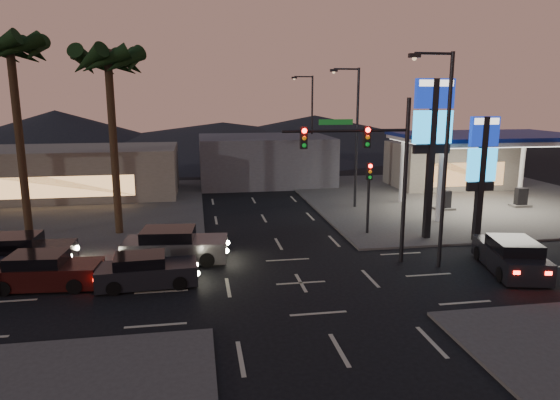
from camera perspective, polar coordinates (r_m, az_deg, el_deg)
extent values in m
plane|color=black|center=(22.26, 2.40, -9.46)|extent=(140.00, 140.00, 0.00)
cube|color=#47443F|center=(42.37, 19.33, 0.23)|extent=(24.00, 24.00, 0.12)
cube|color=#47443F|center=(38.93, -26.77, -1.36)|extent=(24.00, 24.00, 0.12)
cylinder|color=silver|center=(33.53, 17.83, 1.67)|extent=(0.36, 0.36, 5.00)
cylinder|color=silver|center=(38.88, 13.80, 3.22)|extent=(0.36, 0.36, 5.00)
cylinder|color=silver|center=(43.81, 25.92, 3.31)|extent=(0.36, 0.36, 5.00)
cube|color=silver|center=(38.28, 22.73, 6.59)|extent=(12.00, 8.00, 0.50)
cube|color=white|center=(38.30, 22.69, 6.15)|extent=(11.60, 7.60, 0.06)
cube|color=navy|center=(38.27, 22.74, 6.82)|extent=(12.20, 8.20, 0.25)
cube|color=black|center=(37.37, 18.30, -0.02)|extent=(0.80, 0.50, 1.40)
cube|color=black|center=(40.51, 25.83, 0.27)|extent=(0.80, 0.50, 1.40)
cube|color=#726B5B|center=(47.34, 18.72, 3.81)|extent=(10.00, 6.00, 4.00)
cube|color=black|center=(29.03, 16.82, 4.24)|extent=(0.35, 0.35, 9.00)
cube|color=navy|center=(28.82, 17.27, 11.54)|extent=(2.20, 0.30, 1.60)
cube|color=white|center=(28.82, 17.34, 12.64)|extent=(1.98, 0.32, 0.35)
cube|color=#189CEC|center=(28.86, 17.05, 7.98)|extent=(2.20, 0.30, 1.80)
cube|color=black|center=(28.96, 16.91, 5.61)|extent=(2.09, 0.28, 0.50)
cube|color=black|center=(29.52, 21.92, 2.04)|extent=(0.35, 0.35, 7.00)
cube|color=navy|center=(29.22, 22.33, 7.26)|extent=(1.60, 0.30, 1.60)
cube|color=white|center=(29.19, 22.41, 8.34)|extent=(1.44, 0.32, 0.35)
cube|color=#189CEC|center=(29.39, 22.06, 3.77)|extent=(1.60, 0.30, 1.80)
cube|color=black|center=(29.56, 21.88, 1.47)|extent=(1.52, 0.28, 0.50)
cylinder|color=black|center=(24.71, 14.08, 1.97)|extent=(0.20, 0.20, 8.00)
cylinder|color=black|center=(23.37, 7.57, 7.85)|extent=(6.00, 0.14, 0.14)
cube|color=#0C3F14|center=(23.20, 6.40, 8.85)|extent=(1.60, 0.05, 0.25)
cube|color=black|center=(23.70, 9.88, 7.11)|extent=(0.32, 0.25, 1.00)
sphere|color=#FF0C07|center=(23.54, 10.03, 7.88)|extent=(0.22, 0.22, 0.22)
sphere|color=orange|center=(23.56, 10.00, 7.08)|extent=(0.20, 0.20, 0.20)
sphere|color=#0CB226|center=(23.59, 9.97, 6.28)|extent=(0.20, 0.20, 0.20)
cube|color=black|center=(22.88, 2.72, 7.11)|extent=(0.32, 0.25, 1.00)
sphere|color=#FF0C07|center=(22.71, 2.81, 7.91)|extent=(0.22, 0.22, 0.22)
sphere|color=orange|center=(22.74, 2.80, 7.08)|extent=(0.20, 0.20, 0.20)
sphere|color=#0CB226|center=(22.77, 2.79, 6.25)|extent=(0.20, 0.20, 0.20)
cylinder|color=black|center=(29.64, 10.05, -0.20)|extent=(0.16, 0.16, 4.00)
cube|color=black|center=(29.32, 10.18, 3.24)|extent=(0.32, 0.25, 1.00)
sphere|color=#FF0C07|center=(29.14, 10.30, 3.84)|extent=(0.22, 0.22, 0.22)
sphere|color=orange|center=(29.18, 10.27, 3.20)|extent=(0.20, 0.20, 0.20)
sphere|color=#0CB226|center=(29.23, 10.25, 2.56)|extent=(0.20, 0.20, 0.20)
cylinder|color=black|center=(24.32, 18.39, 3.95)|extent=(0.18, 0.18, 10.00)
cylinder|color=black|center=(23.79, 17.18, 15.71)|extent=(1.80, 0.12, 0.12)
cube|color=black|center=(23.40, 15.12, 15.66)|extent=(0.50, 0.25, 0.18)
sphere|color=#FFCC8C|center=(23.39, 15.11, 15.36)|extent=(0.20, 0.20, 0.20)
cylinder|color=black|center=(36.25, 8.76, 6.80)|extent=(0.18, 0.18, 10.00)
cylinder|color=black|center=(35.89, 7.60, 14.62)|extent=(1.80, 0.12, 0.12)
cube|color=black|center=(35.64, 6.17, 14.52)|extent=(0.50, 0.25, 0.18)
sphere|color=#FFCC8C|center=(35.63, 6.17, 14.32)|extent=(0.20, 0.20, 0.20)
cylinder|color=black|center=(49.70, 3.66, 8.23)|extent=(0.18, 0.18, 10.00)
cylinder|color=black|center=(49.44, 2.70, 13.90)|extent=(1.80, 0.12, 0.12)
cube|color=black|center=(49.25, 1.64, 13.80)|extent=(0.50, 0.25, 0.18)
sphere|color=#FFCC8C|center=(49.25, 1.64, 13.66)|extent=(0.20, 0.20, 0.20)
cylinder|color=black|center=(30.29, -18.45, 5.57)|extent=(0.44, 0.44, 10.20)
sphere|color=black|center=(30.22, -19.10, 15.22)|extent=(0.90, 0.90, 0.90)
cone|color=black|center=(30.03, -16.53, 14.83)|extent=(0.90, 2.74, 1.91)
cone|color=black|center=(30.98, -17.05, 14.69)|extent=(2.57, 2.57, 1.91)
cone|color=black|center=(31.48, -18.68, 14.54)|extent=(2.74, 0.90, 1.91)
cone|color=black|center=(31.25, -20.50, 14.44)|extent=(2.57, 2.57, 1.91)
cone|color=black|center=(30.42, -21.55, 14.46)|extent=(0.90, 2.74, 1.91)
cone|color=black|center=(29.45, -21.17, 14.60)|extent=(2.57, 2.57, 1.91)
cone|color=black|center=(28.92, -19.48, 14.78)|extent=(2.74, 0.90, 1.91)
cone|color=black|center=(29.16, -17.52, 14.88)|extent=(2.57, 2.57, 1.91)
cylinder|color=black|center=(31.41, -27.57, 5.60)|extent=(0.44, 0.44, 10.80)
sphere|color=black|center=(31.42, -28.54, 15.41)|extent=(0.90, 0.90, 0.90)
cone|color=black|center=(31.02, -26.13, 15.14)|extent=(0.90, 2.74, 1.91)
cone|color=black|center=(32.01, -26.34, 14.98)|extent=(2.57, 2.57, 1.91)
cone|color=black|center=(32.63, -27.74, 14.77)|extent=(2.74, 0.90, 1.91)
cone|color=black|center=(30.17, -29.28, 14.97)|extent=(2.74, 0.90, 1.91)
cone|color=black|center=(30.25, -27.34, 15.14)|extent=(2.57, 2.57, 1.91)
cube|color=#726B5B|center=(43.79, -22.25, 2.95)|extent=(16.00, 8.00, 4.00)
cube|color=#4C4C51|center=(47.09, -1.77, 4.63)|extent=(12.00, 9.00, 4.40)
cone|color=black|center=(83.05, -24.19, 7.27)|extent=(40.00, 40.00, 6.00)
cone|color=black|center=(82.77, 3.98, 7.90)|extent=(50.00, 50.00, 5.00)
cone|color=black|center=(80.63, -6.54, 7.40)|extent=(60.00, 60.00, 4.00)
cube|color=black|center=(22.52, -14.89, -8.17)|extent=(4.30, 1.99, 0.86)
cube|color=black|center=(22.36, -15.71, -6.81)|extent=(2.19, 1.74, 0.62)
cylinder|color=black|center=(23.34, -11.48, -7.87)|extent=(0.62, 0.26, 0.61)
cylinder|color=black|center=(21.81, -11.37, -9.28)|extent=(0.62, 0.26, 0.61)
cylinder|color=black|center=(23.47, -18.09, -8.12)|extent=(0.62, 0.26, 0.61)
cylinder|color=black|center=(21.95, -18.48, -9.54)|extent=(0.62, 0.26, 0.61)
sphere|color=#FFF2BF|center=(23.04, -9.58, -7.30)|extent=(0.21, 0.21, 0.21)
sphere|color=#FFF2BF|center=(21.96, -9.40, -8.26)|extent=(0.21, 0.21, 0.21)
cube|color=#FF140A|center=(23.22, -20.10, -7.52)|extent=(0.09, 0.24, 0.13)
cube|color=#FF140A|center=(22.14, -20.47, -8.49)|extent=(0.09, 0.24, 0.13)
cube|color=black|center=(23.84, -25.14, -7.71)|extent=(4.62, 2.23, 0.92)
cube|color=black|center=(23.76, -25.96, -6.30)|extent=(2.37, 1.90, 0.66)
cylinder|color=black|center=(24.24, -21.20, -7.65)|extent=(0.67, 0.30, 0.65)
cylinder|color=black|center=(22.69, -22.40, -9.08)|extent=(0.67, 0.30, 0.65)
cylinder|color=black|center=(25.19, -27.50, -7.48)|extent=(0.67, 0.30, 0.65)
cylinder|color=black|center=(23.70, -29.08, -8.82)|extent=(0.67, 0.30, 0.65)
sphere|color=#FFF2BF|center=(23.70, -19.52, -7.19)|extent=(0.22, 0.22, 0.22)
sphere|color=#FFF2BF|center=(22.58, -20.28, -8.18)|extent=(0.22, 0.22, 0.22)
sphere|color=#FFF2BF|center=(24.99, -28.80, -6.84)|extent=(0.25, 0.25, 0.25)
cube|color=#4F4F51|center=(25.34, -11.80, -5.53)|extent=(5.21, 2.60, 1.03)
cube|color=black|center=(25.20, -12.64, -4.04)|extent=(2.69, 2.18, 0.74)
cylinder|color=black|center=(26.17, -8.01, -5.43)|extent=(0.75, 0.35, 0.73)
cylinder|color=black|center=(24.33, -8.32, -6.78)|extent=(0.75, 0.35, 0.73)
cylinder|color=black|center=(26.60, -14.93, -5.44)|extent=(0.75, 0.35, 0.73)
cylinder|color=black|center=(24.79, -15.77, -6.76)|extent=(0.75, 0.35, 0.73)
sphere|color=#FFF2BF|center=(25.75, -6.04, -4.88)|extent=(0.25, 0.25, 0.25)
sphere|color=#FFF2BF|center=(24.44, -6.15, -5.80)|extent=(0.25, 0.25, 0.25)
cube|color=#FF140A|center=(26.40, -17.05, -4.71)|extent=(0.12, 0.29, 0.16)
cube|color=#FF140A|center=(25.13, -17.74, -5.59)|extent=(0.12, 0.29, 0.16)
cube|color=black|center=(26.94, -27.50, -5.66)|extent=(4.85, 2.13, 0.98)
cube|color=black|center=(26.88, -28.30, -4.32)|extent=(2.45, 1.91, 0.71)
cylinder|color=black|center=(27.40, -23.80, -5.60)|extent=(0.71, 0.28, 0.70)
cylinder|color=black|center=(25.70, -24.88, -6.81)|extent=(0.71, 0.28, 0.70)
sphere|color=#FFF2BF|center=(26.83, -22.20, -5.09)|extent=(0.24, 0.24, 0.24)
sphere|color=#FFF2BF|center=(25.61, -22.89, -5.93)|extent=(0.24, 0.24, 0.24)
cube|color=black|center=(25.89, 24.79, -6.09)|extent=(3.03, 5.11, 0.98)
cube|color=black|center=(25.42, 25.18, -4.91)|extent=(2.34, 2.75, 0.71)
cylinder|color=black|center=(27.01, 21.75, -5.68)|extent=(0.41, 0.74, 0.70)
cylinder|color=black|center=(27.65, 25.40, -5.59)|extent=(0.41, 0.74, 0.70)
cylinder|color=black|center=(24.29, 23.98, -7.79)|extent=(0.41, 0.74, 0.70)
cylinder|color=black|center=(25.00, 27.98, -7.62)|extent=(0.41, 0.74, 0.70)
cube|color=#FF140A|center=(23.49, 25.43, -7.50)|extent=(0.28, 0.15, 0.15)
cube|color=#FF140A|center=(24.01, 28.33, -7.38)|extent=(0.28, 0.15, 0.15)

